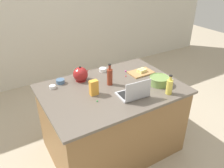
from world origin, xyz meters
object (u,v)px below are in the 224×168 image
at_px(ramekin_medium, 60,81).
at_px(ramekin_wide, 103,70).
at_px(bottle_soy, 110,76).
at_px(cutting_board, 141,73).
at_px(butter_stick_right, 141,70).
at_px(butter_stick_left, 143,71).
at_px(mixing_bowl_large, 159,80).
at_px(bottle_oil, 169,86).
at_px(laptop, 134,93).
at_px(kettle, 81,74).
at_px(candy_bag, 94,88).
at_px(ramekin_small, 52,87).

height_order(ramekin_medium, ramekin_wide, ramekin_medium).
xyz_separation_m(bottle_soy, cutting_board, (0.50, 0.05, -0.10)).
bearing_deg(butter_stick_right, bottle_soy, -171.83).
xyz_separation_m(butter_stick_left, ramekin_medium, (-1.00, 0.30, -0.01)).
bearing_deg(butter_stick_left, butter_stick_right, 95.30).
bearing_deg(butter_stick_left, mixing_bowl_large, -93.31).
bearing_deg(bottle_oil, ramekin_medium, 138.27).
height_order(cutting_board, ramekin_wide, ramekin_wide).
bearing_deg(laptop, mixing_bowl_large, 9.36).
distance_m(kettle, butter_stick_left, 0.80).
distance_m(ramekin_medium, ramekin_wide, 0.59).
distance_m(laptop, candy_bag, 0.43).
bearing_deg(laptop, bottle_soy, 102.75).
distance_m(bottle_soy, ramekin_small, 0.67).
xyz_separation_m(kettle, ramekin_wide, (0.35, 0.08, -0.06)).
height_order(butter_stick_left, ramekin_wide, butter_stick_left).
height_order(mixing_bowl_large, ramekin_wide, mixing_bowl_large).
distance_m(ramekin_wide, candy_bag, 0.59).
relative_size(cutting_board, ramekin_medium, 3.06).
relative_size(bottle_soy, ramekin_wide, 2.76).
height_order(ramekin_medium, candy_bag, candy_bag).
distance_m(mixing_bowl_large, cutting_board, 0.35).
distance_m(cutting_board, candy_bag, 0.78).
distance_m(bottle_soy, kettle, 0.37).
relative_size(bottle_soy, butter_stick_right, 2.36).
distance_m(butter_stick_right, ramekin_medium, 1.03).
bearing_deg(ramekin_medium, cutting_board, -15.50).
distance_m(laptop, bottle_oil, 0.39).
bearing_deg(butter_stick_right, ramekin_small, 170.83).
bearing_deg(candy_bag, cutting_board, 11.82).
bearing_deg(cutting_board, bottle_oil, -95.12).
bearing_deg(butter_stick_right, ramekin_wide, 146.02).
distance_m(bottle_soy, ramekin_medium, 0.59).
xyz_separation_m(laptop, cutting_board, (0.41, 0.42, -0.04)).
bearing_deg(candy_bag, ramekin_small, 133.77).
height_order(cutting_board, butter_stick_left, butter_stick_left).
bearing_deg(bottle_soy, laptop, -77.25).
bearing_deg(kettle, laptop, -62.31).
height_order(butter_stick_left, butter_stick_right, same).
distance_m(mixing_bowl_large, bottle_soy, 0.58).
relative_size(kettle, cutting_board, 0.69).
bearing_deg(candy_bag, butter_stick_right, 13.24).
distance_m(ramekin_small, ramekin_medium, 0.14).
height_order(laptop, ramekin_wide, laptop).
bearing_deg(cutting_board, kettle, 163.77).
height_order(bottle_oil, cutting_board, bottle_oil).
relative_size(cutting_board, ramekin_wide, 3.29).
bearing_deg(cutting_board, butter_stick_right, 62.76).
distance_m(kettle, ramekin_small, 0.36).
relative_size(bottle_oil, candy_bag, 1.32).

